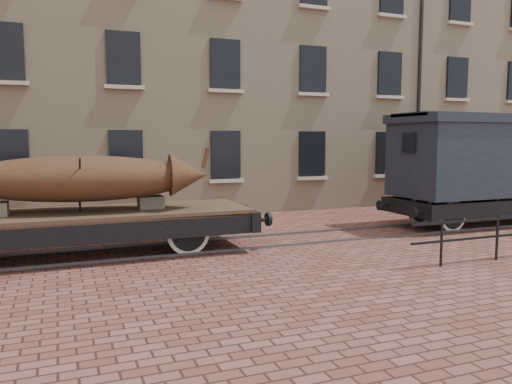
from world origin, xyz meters
name	(u,v)px	position (x,y,z in m)	size (l,w,h in m)	color
ground	(249,243)	(0.00, 0.00, 0.00)	(90.00, 90.00, 0.00)	brown
warehouse_cream	(232,46)	(3.00, 9.99, 7.00)	(40.00, 10.19, 14.00)	beige
rail_track	(249,242)	(0.00, 0.00, 0.03)	(30.00, 1.52, 0.06)	#59595E
flatcar_wagon	(77,221)	(-4.27, 0.00, 0.85)	(9.06, 2.46, 1.37)	brown
iron_boat	(79,178)	(-4.19, 0.00, 1.84)	(6.07, 2.29, 1.48)	#56321B
goods_van	(484,156)	(8.06, 0.00, 2.21)	(6.83, 2.49, 3.53)	black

